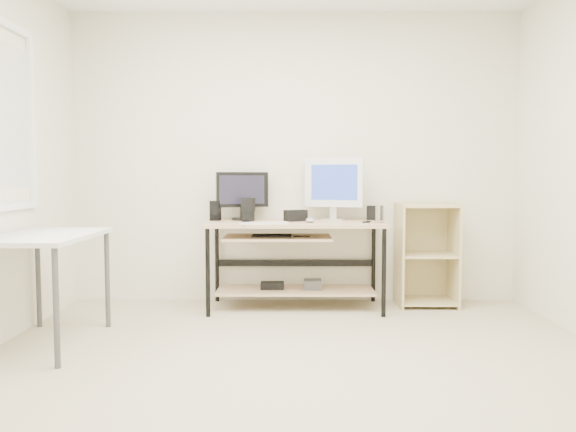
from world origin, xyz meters
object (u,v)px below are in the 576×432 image
Objects in this scene: side_table at (45,246)px; audio_controller at (215,211)px; white_imac at (334,184)px; desk at (292,246)px; shelf_unit at (425,254)px; black_monitor at (242,193)px.

side_table is 5.74× the size of audio_controller.
white_imac reaches higher than side_table.
shelf_unit reaches higher than desk.
white_imac is at bearing -19.10° from black_monitor.
desk is 1.19m from shelf_unit.
audio_controller is at bearing 49.72° from side_table.
side_table is 2.39m from white_imac.
side_table is 3.09m from shelf_unit.
audio_controller reaches higher than shelf_unit.
black_monitor reaches higher than audio_controller.
side_table is 2.20× the size of black_monitor.
desk is at bearing 9.79° from audio_controller.
white_imac is at bearing 21.57° from audio_controller.
black_monitor is 0.82× the size of white_imac.
desk is 0.66m from black_monitor.
white_imac is (-0.81, -0.00, 0.62)m from shelf_unit.
shelf_unit is (2.83, 1.22, -0.22)m from side_table.
side_table is at bearing -152.54° from black_monitor.
audio_controller is at bearing 171.46° from desk.
black_monitor is at bearing -163.96° from white_imac.
white_imac reaches higher than audio_controller.
audio_controller is at bearing 179.72° from black_monitor.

